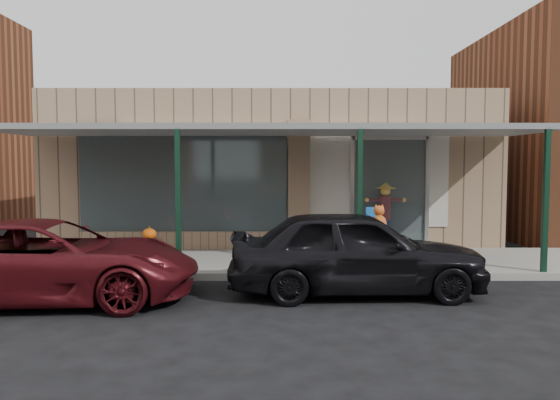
{
  "coord_description": "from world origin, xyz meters",
  "views": [
    {
      "loc": [
        0.19,
        -8.63,
        2.35
      ],
      "look_at": [
        0.22,
        2.6,
        1.56
      ],
      "focal_mm": 35.0,
      "sensor_mm": 36.0,
      "label": 1
    }
  ],
  "objects_px": {
    "car_maroon": "(49,261)",
    "barrel_pumpkin": "(150,246)",
    "barrel_scarecrow": "(385,228)",
    "handicap_sign": "(372,229)",
    "parked_sedan": "(356,251)"
  },
  "relations": [
    {
      "from": "car_maroon",
      "to": "barrel_pumpkin",
      "type": "bearing_deg",
      "value": -18.07
    },
    {
      "from": "barrel_scarecrow",
      "to": "handicap_sign",
      "type": "height_order",
      "value": "barrel_scarecrow"
    },
    {
      "from": "barrel_pumpkin",
      "to": "parked_sedan",
      "type": "relative_size",
      "value": 0.16
    },
    {
      "from": "barrel_scarecrow",
      "to": "barrel_pumpkin",
      "type": "distance_m",
      "value": 5.72
    },
    {
      "from": "barrel_scarecrow",
      "to": "handicap_sign",
      "type": "bearing_deg",
      "value": -125.09
    },
    {
      "from": "barrel_scarecrow",
      "to": "car_maroon",
      "type": "height_order",
      "value": "barrel_scarecrow"
    },
    {
      "from": "handicap_sign",
      "to": "car_maroon",
      "type": "distance_m",
      "value": 6.1
    },
    {
      "from": "barrel_pumpkin",
      "to": "barrel_scarecrow",
      "type": "bearing_deg",
      "value": 8.31
    },
    {
      "from": "handicap_sign",
      "to": "barrel_pumpkin",
      "type": "bearing_deg",
      "value": 158.71
    },
    {
      "from": "parked_sedan",
      "to": "car_maroon",
      "type": "distance_m",
      "value": 5.26
    },
    {
      "from": "barrel_scarecrow",
      "to": "car_maroon",
      "type": "bearing_deg",
      "value": -164.28
    },
    {
      "from": "barrel_pumpkin",
      "to": "handicap_sign",
      "type": "distance_m",
      "value": 5.2
    },
    {
      "from": "car_maroon",
      "to": "parked_sedan",
      "type": "bearing_deg",
      "value": -89.17
    },
    {
      "from": "parked_sedan",
      "to": "car_maroon",
      "type": "xyz_separation_m",
      "value": [
        -5.23,
        -0.49,
        -0.07
      ]
    },
    {
      "from": "handicap_sign",
      "to": "barrel_scarecrow",
      "type": "bearing_deg",
      "value": 69.45
    }
  ]
}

